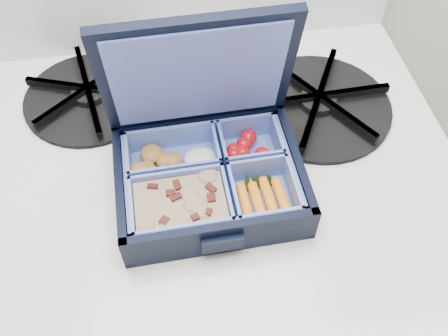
{
  "coord_description": "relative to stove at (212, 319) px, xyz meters",
  "views": [
    {
      "loc": [
        0.35,
        1.31,
        1.42
      ],
      "look_at": [
        0.4,
        1.65,
        0.97
      ],
      "focal_mm": 40.0,
      "sensor_mm": 36.0,
      "label": 1
    }
  ],
  "objects": [
    {
      "name": "burner_grate_rear",
      "position": [
        -0.14,
        0.15,
        0.48
      ],
      "size": [
        0.23,
        0.23,
        0.02
      ],
      "primitive_type": "cylinder",
      "rotation": [
        0.0,
        0.0,
        -0.35
      ],
      "color": "black",
      "rests_on": "stove"
    },
    {
      "name": "fork",
      "position": [
        0.01,
        0.1,
        0.47
      ],
      "size": [
        0.17,
        0.14,
        0.01
      ],
      "primitive_type": null,
      "rotation": [
        0.0,
        0.0,
        -0.94
      ],
      "color": "silver",
      "rests_on": "stove"
    },
    {
      "name": "burner_grate",
      "position": [
        0.16,
        0.09,
        0.48
      ],
      "size": [
        0.2,
        0.2,
        0.03
      ],
      "primitive_type": "cylinder",
      "rotation": [
        0.0,
        0.0,
        0.03
      ],
      "color": "black",
      "rests_on": "stove"
    },
    {
      "name": "bento_box",
      "position": [
        0.0,
        -0.02,
        0.49
      ],
      "size": [
        0.21,
        0.16,
        0.05
      ],
      "primitive_type": null,
      "rotation": [
        0.0,
        0.0,
        0.02
      ],
      "color": "black",
      "rests_on": "stove"
    },
    {
      "name": "stove",
      "position": [
        0.0,
        0.0,
        0.0
      ],
      "size": [
        0.62,
        0.62,
        0.94
      ],
      "primitive_type": null,
      "color": "white",
      "rests_on": "floor"
    }
  ]
}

